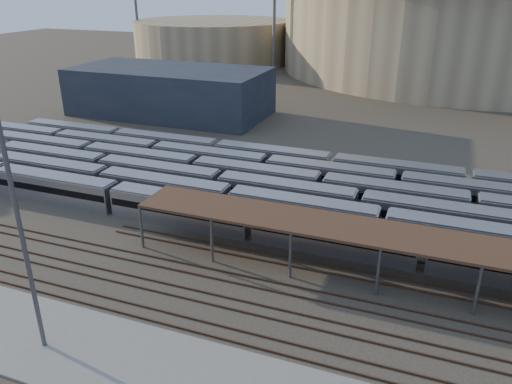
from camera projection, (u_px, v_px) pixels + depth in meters
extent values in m
plane|color=#383026|center=(202.00, 266.00, 52.09)|extent=(420.00, 420.00, 0.00)
cube|color=gray|center=(65.00, 345.00, 40.80)|extent=(50.00, 9.00, 0.20)
cube|color=#B7B6BB|center=(253.00, 223.00, 57.43)|extent=(112.00, 2.90, 3.60)
cube|color=#B7B6BB|center=(230.00, 203.00, 62.58)|extent=(112.00, 2.90, 3.60)
cube|color=#B7B6BB|center=(219.00, 187.00, 67.28)|extent=(112.00, 2.90, 3.60)
cube|color=#B7B6BB|center=(321.00, 189.00, 66.63)|extent=(112.00, 2.90, 3.60)
cube|color=#B7B6BB|center=(266.00, 170.00, 73.28)|extent=(112.00, 2.90, 3.60)
cube|color=#B7B6BB|center=(331.00, 168.00, 74.01)|extent=(112.00, 2.90, 3.60)
cylinder|color=#545459|center=(141.00, 227.00, 54.84)|extent=(0.30, 0.30, 5.00)
cylinder|color=#545459|center=(166.00, 208.00, 59.48)|extent=(0.30, 0.30, 5.00)
cylinder|color=#545459|center=(212.00, 241.00, 52.04)|extent=(0.30, 0.30, 5.00)
cylinder|color=#545459|center=(232.00, 219.00, 56.68)|extent=(0.30, 0.30, 5.00)
cylinder|color=#545459|center=(290.00, 255.00, 49.24)|extent=(0.30, 0.30, 5.00)
cylinder|color=#545459|center=(305.00, 232.00, 53.88)|extent=(0.30, 0.30, 5.00)
cylinder|color=#545459|center=(378.00, 272.00, 46.44)|extent=(0.30, 0.30, 5.00)
cylinder|color=#545459|center=(386.00, 246.00, 51.07)|extent=(0.30, 0.30, 5.00)
cylinder|color=#545459|center=(477.00, 291.00, 43.63)|extent=(0.30, 0.30, 5.00)
cylinder|color=#545459|center=(476.00, 261.00, 48.27)|extent=(0.30, 0.30, 5.00)
cube|color=#3B2918|center=(432.00, 242.00, 46.31)|extent=(60.00, 6.00, 0.30)
cube|color=#4C3323|center=(195.00, 274.00, 50.56)|extent=(170.00, 0.12, 0.18)
cube|color=#4C3323|center=(201.00, 267.00, 51.84)|extent=(170.00, 0.12, 0.18)
cube|color=#4C3323|center=(175.00, 296.00, 47.12)|extent=(170.00, 0.12, 0.18)
cube|color=#4C3323|center=(183.00, 287.00, 48.41)|extent=(170.00, 0.12, 0.18)
cube|color=#4C3323|center=(152.00, 321.00, 43.68)|extent=(170.00, 0.12, 0.18)
cube|color=#4C3323|center=(161.00, 311.00, 44.97)|extent=(170.00, 0.12, 0.18)
cylinder|color=gray|center=(468.00, 25.00, 158.66)|extent=(116.00, 116.00, 28.00)
cylinder|color=gray|center=(213.00, 41.00, 180.61)|extent=(56.00, 56.00, 14.00)
cube|color=#1E232D|center=(170.00, 91.00, 108.81)|extent=(42.00, 20.00, 10.00)
cylinder|color=#545459|center=(274.00, 14.00, 149.29)|extent=(1.00, 1.00, 36.00)
cylinder|color=#545459|center=(136.00, 8.00, 175.86)|extent=(1.00, 1.00, 36.00)
cylinder|color=#545459|center=(368.00, 7.00, 185.70)|extent=(1.00, 1.00, 36.00)
cylinder|color=#545459|center=(20.00, 228.00, 36.40)|extent=(0.36, 0.36, 21.44)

